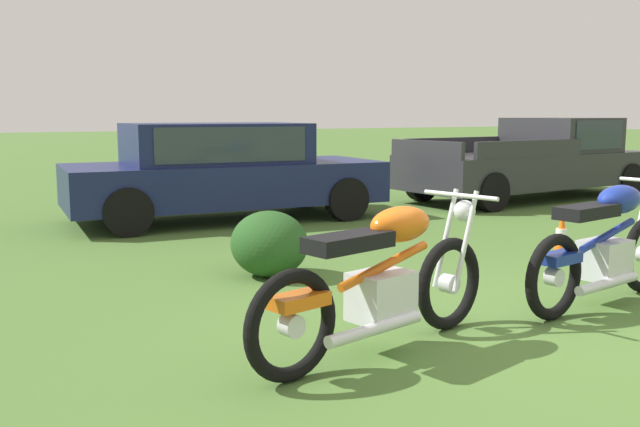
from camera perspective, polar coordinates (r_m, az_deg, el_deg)
ground_plane at (r=5.28m, az=16.60°, el=-9.35°), size 120.00×120.00×0.00m
motorcycle_orange at (r=4.56m, az=5.15°, el=-5.49°), size 2.15×0.81×1.02m
motorcycle_blue at (r=6.13m, az=22.52°, el=-2.49°), size 2.04×0.70×1.02m
car_navy at (r=10.30m, az=-8.16°, el=3.88°), size 4.71×2.26×1.43m
pickup_truck_charcoal at (r=13.54m, az=17.53°, el=4.41°), size 5.15×2.09×1.49m
traffic_cone at (r=7.77m, az=19.29°, el=-1.81°), size 0.25×0.25×0.59m
shrub_low at (r=6.70m, az=-4.21°, el=-2.51°), size 0.74×0.80×0.64m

